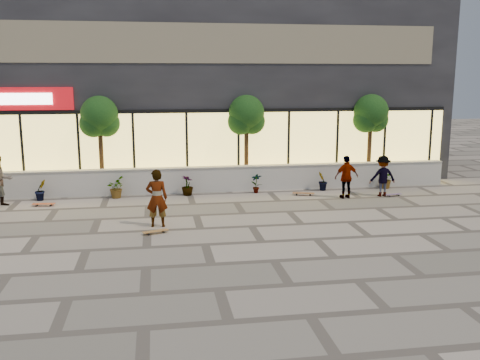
{
  "coord_description": "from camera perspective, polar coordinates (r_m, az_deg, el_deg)",
  "views": [
    {
      "loc": [
        -1.3,
        -14.46,
        4.7
      ],
      "look_at": [
        1.43,
        2.7,
        1.3
      ],
      "focal_mm": 40.0,
      "sensor_mm": 36.0,
      "label": 1
    }
  ],
  "objects": [
    {
      "name": "skater_center",
      "position": [
        16.98,
        -8.87,
        -1.92
      ],
      "size": [
        0.7,
        0.48,
        1.84
      ],
      "primitive_type": "imported",
      "rotation": [
        0.0,
        0.0,
        3.08
      ],
      "color": "white",
      "rests_on": "ground"
    },
    {
      "name": "tree_mideast",
      "position": [
        22.55,
        0.69,
        6.72
      ],
      "size": [
        1.6,
        1.5,
        3.92
      ],
      "color": "#422F17",
      "rests_on": "ground"
    },
    {
      "name": "shrub_b",
      "position": [
        21.79,
        -20.5,
        -1.0
      ],
      "size": [
        0.57,
        0.57,
        0.81
      ],
      "primitive_type": "imported",
      "rotation": [
        0.0,
        0.0,
        0.82
      ],
      "color": "black",
      "rests_on": "ground"
    },
    {
      "name": "ground",
      "position": [
        15.26,
        -3.74,
        -6.89
      ],
      "size": [
        80.0,
        80.0,
        0.0
      ],
      "primitive_type": "plane",
      "color": "#A4998E",
      "rests_on": "ground"
    },
    {
      "name": "shrub_f",
      "position": [
        22.4,
        8.8,
        -0.11
      ],
      "size": [
        0.55,
        0.57,
        0.81
      ],
      "primitive_type": "imported",
      "rotation": [
        0.0,
        0.0,
        4.1
      ],
      "color": "black",
      "rests_on": "ground"
    },
    {
      "name": "shrub_d",
      "position": [
        21.38,
        -5.64,
        -0.57
      ],
      "size": [
        0.64,
        0.64,
        0.81
      ],
      "primitive_type": "imported",
      "rotation": [
        0.0,
        0.0,
        2.46
      ],
      "color": "black",
      "rests_on": "ground"
    },
    {
      "name": "skateboard_center",
      "position": [
        16.41,
        -8.99,
        -5.42
      ],
      "size": [
        0.8,
        0.44,
        0.09
      ],
      "rotation": [
        0.0,
        0.0,
        0.33
      ],
      "color": "brown",
      "rests_on": "ground"
    },
    {
      "name": "shrub_g",
      "position": [
        23.41,
        15.34,
        0.1
      ],
      "size": [
        0.77,
        0.84,
        0.81
      ],
      "primitive_type": "imported",
      "rotation": [
        0.0,
        0.0,
        4.92
      ],
      "color": "black",
      "rests_on": "ground"
    },
    {
      "name": "tree_east",
      "position": [
        24.09,
        13.78,
        6.68
      ],
      "size": [
        1.6,
        1.5,
        3.92
      ],
      "color": "#422F17",
      "rests_on": "ground"
    },
    {
      "name": "retail_building",
      "position": [
        26.98,
        -6.38,
        10.05
      ],
      "size": [
        24.0,
        9.17,
        8.5
      ],
      "color": "black",
      "rests_on": "ground"
    },
    {
      "name": "tree_midwest",
      "position": [
        22.33,
        -14.76,
        6.31
      ],
      "size": [
        1.6,
        1.5,
        3.92
      ],
      "color": "#422F17",
      "rests_on": "ground"
    },
    {
      "name": "skater_left",
      "position": [
        21.24,
        -24.27,
        -0.08
      ],
      "size": [
        1.16,
        1.1,
        1.9
      ],
      "primitive_type": "imported",
      "rotation": [
        0.0,
        0.0,
        0.55
      ],
      "color": "tan",
      "rests_on": "ground"
    },
    {
      "name": "planter_wall",
      "position": [
        21.9,
        -5.47,
        0.03
      ],
      "size": [
        22.0,
        0.42,
        1.04
      ],
      "color": "beige",
      "rests_on": "ground"
    },
    {
      "name": "skateboard_right_near",
      "position": [
        21.47,
        6.78,
        -1.41
      ],
      "size": [
        0.89,
        0.48,
        0.1
      ],
      "rotation": [
        0.0,
        0.0,
        -0.32
      ],
      "color": "brown",
      "rests_on": "ground"
    },
    {
      "name": "shrub_c",
      "position": [
        21.41,
        -13.14,
        -0.79
      ],
      "size": [
        0.68,
        0.77,
        0.81
      ],
      "primitive_type": "imported",
      "rotation": [
        0.0,
        0.0,
        1.64
      ],
      "color": "black",
      "rests_on": "ground"
    },
    {
      "name": "skater_right_near",
      "position": [
        21.11,
        11.29,
        0.31
      ],
      "size": [
        1.02,
        0.52,
        1.67
      ],
      "primitive_type": "imported",
      "rotation": [
        0.0,
        0.0,
        3.25
      ],
      "color": "white",
      "rests_on": "ground"
    },
    {
      "name": "skateboard_right_far",
      "position": [
        22.06,
        16.05,
        -1.48
      ],
      "size": [
        0.71,
        0.29,
        0.08
      ],
      "rotation": [
        0.0,
        0.0,
        0.18
      ],
      "color": "#5D457F",
      "rests_on": "ground"
    },
    {
      "name": "skateboard_left",
      "position": [
        20.86,
        -20.2,
        -2.41
      ],
      "size": [
        0.83,
        0.28,
        0.1
      ],
      "rotation": [
        0.0,
        0.0,
        -0.1
      ],
      "color": "#B24821",
      "rests_on": "ground"
    },
    {
      "name": "skater_right_far",
      "position": [
        21.81,
        14.97,
        0.41
      ],
      "size": [
        1.05,
        0.62,
        1.61
      ],
      "primitive_type": "imported",
      "rotation": [
        0.0,
        0.0,
        3.12
      ],
      "color": "maroon",
      "rests_on": "ground"
    },
    {
      "name": "shrub_e",
      "position": [
        21.72,
        1.75,
        -0.33
      ],
      "size": [
        0.46,
        0.35,
        0.81
      ],
      "primitive_type": "imported",
      "rotation": [
        0.0,
        0.0,
        3.28
      ],
      "color": "black",
      "rests_on": "ground"
    }
  ]
}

